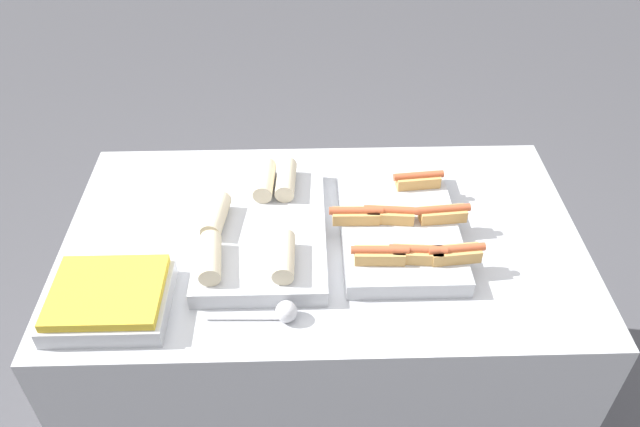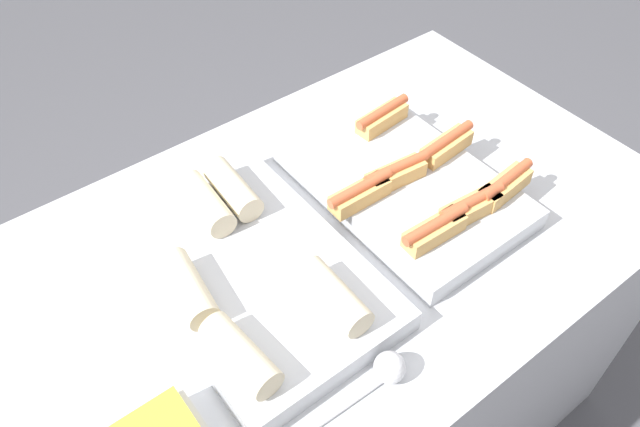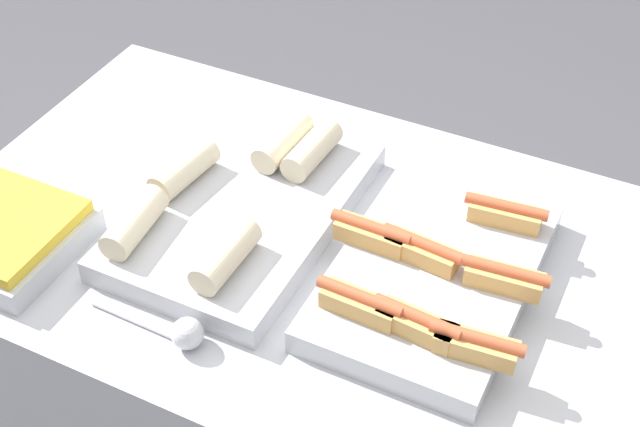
% 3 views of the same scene
% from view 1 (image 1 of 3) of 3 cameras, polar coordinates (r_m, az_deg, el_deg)
% --- Properties ---
extents(ground_plane, '(12.00, 12.00, 0.00)m').
position_cam_1_polar(ground_plane, '(2.49, 0.19, -17.39)').
color(ground_plane, '#4C4C51').
extents(counter, '(1.48, 0.88, 0.90)m').
position_cam_1_polar(counter, '(2.12, 0.21, -10.92)').
color(counter, '#B7BABF').
rests_on(counter, ground_plane).
extents(tray_hotdogs, '(0.40, 0.51, 0.10)m').
position_cam_1_polar(tray_hotdogs, '(1.79, 7.35, -1.17)').
color(tray_hotdogs, '#B7BABF').
rests_on(tray_hotdogs, counter).
extents(tray_wraps, '(0.35, 0.55, 0.11)m').
position_cam_1_polar(tray_wraps, '(1.78, -5.42, -1.19)').
color(tray_wraps, '#B7BABF').
rests_on(tray_wraps, counter).
extents(tray_side_front, '(0.30, 0.25, 0.07)m').
position_cam_1_polar(tray_side_front, '(1.66, -18.72, -7.38)').
color(tray_side_front, '#B7BABF').
rests_on(tray_side_front, counter).
extents(serving_spoon_near, '(0.23, 0.06, 0.06)m').
position_cam_1_polar(serving_spoon_near, '(1.56, -3.47, -9.00)').
color(serving_spoon_near, silver).
rests_on(serving_spoon_near, counter).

